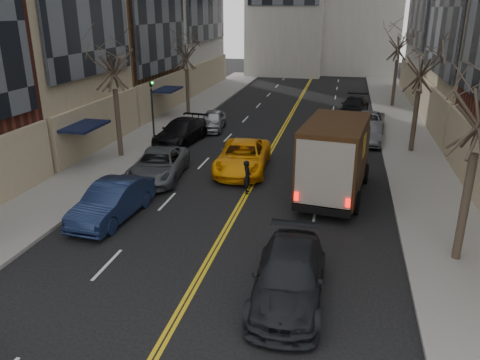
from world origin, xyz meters
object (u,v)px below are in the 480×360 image
object	(u,v)px
observer_sedan	(289,277)
pedestrian	(247,177)
taxi	(243,157)
ups_truck	(335,158)

from	to	relation	value
observer_sedan	pedestrian	world-z (taller)	pedestrian
observer_sedan	pedestrian	xyz separation A→B (m)	(-3.12, 8.55, 0.07)
taxi	ups_truck	bearing A→B (deg)	-31.31
observer_sedan	ups_truck	bearing A→B (deg)	82.25
taxi	pedestrian	bearing A→B (deg)	-77.75
ups_truck	pedestrian	bearing A→B (deg)	-164.54
ups_truck	pedestrian	xyz separation A→B (m)	(-4.18, -0.63, -1.08)
ups_truck	pedestrian	size ratio (longest dim) A/B	4.29
observer_sedan	taxi	distance (m)	12.53
observer_sedan	pedestrian	size ratio (longest dim) A/B	3.20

